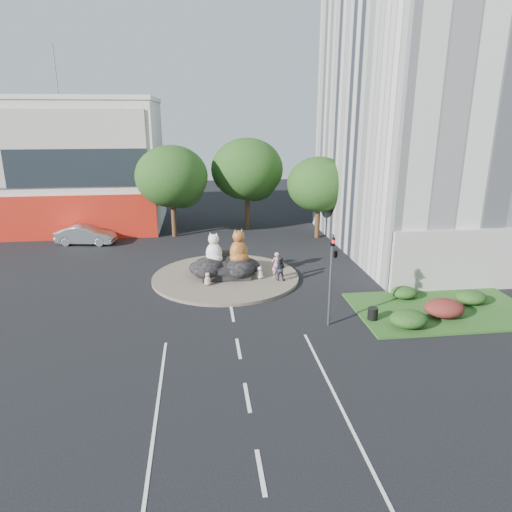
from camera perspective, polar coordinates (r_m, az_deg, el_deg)
The scene contains 23 objects.
ground at distance 22.35m, azimuth -2.21°, elevation -11.49°, with size 120.00×120.00×0.00m, color black.
roundabout_island at distance 31.44m, azimuth -3.81°, elevation -2.61°, with size 10.00×10.00×0.20m, color brown.
rock_plinth at distance 31.26m, azimuth -3.83°, elevation -1.66°, with size 3.20×2.60×0.90m, color black, non-canonical shape.
shophouse_block at distance 50.43m, azimuth -26.54°, elevation 10.23°, with size 25.20×12.30×17.40m.
office_tower at distance 42.15m, azimuth 26.40°, elevation 24.80°, with size 20.00×20.00×35.00m, color silver.
grass_verge at distance 28.41m, azimuth 22.25°, elevation -6.22°, with size 10.00×6.00×0.12m, color #264E1A.
tree_left at distance 42.04m, azimuth -10.39°, elevation 9.40°, with size 6.46×6.46×8.27m.
tree_mid at distance 44.17m, azimuth -1.04°, elevation 10.44°, with size 6.84×6.84×8.76m.
tree_right at distance 41.48m, azimuth 7.94°, elevation 8.55°, with size 5.70×5.70×7.30m.
hedge_near_green at distance 25.25m, azimuth 18.55°, elevation -7.48°, with size 2.00×1.60×0.90m, color #113511.
hedge_red at distance 27.17m, azimuth 22.46°, elevation -6.04°, with size 2.20×1.76×0.99m, color #4A1413.
hedge_mid_green at distance 29.64m, azimuth 25.28°, elevation -4.67°, with size 1.80×1.44×0.81m, color #113511.
hedge_back_green at distance 29.05m, azimuth 18.06°, elevation -4.36°, with size 1.60×1.28×0.72m, color #113511.
traffic_light at distance 23.66m, azimuth 9.65°, elevation -0.54°, with size 0.44×1.24×5.00m.
street_lamp at distance 31.70m, azimuth 20.15°, elevation 4.90°, with size 2.34×0.22×8.06m.
cat_white at distance 30.85m, azimuth -5.29°, elevation 1.00°, with size 1.28×1.11×2.14m, color silver, non-canonical shape.
cat_tabby at distance 30.76m, azimuth -2.18°, elevation 1.26°, with size 1.43×1.24×2.39m, color #A57022, non-canonical shape.
kitten_calico at distance 29.64m, azimuth -6.07°, elevation -2.82°, with size 0.52×0.45×0.87m, color beige, non-canonical shape.
kitten_white at distance 30.67m, azimuth 0.48°, elevation -2.04°, with size 0.52×0.45×0.86m, color silver, non-canonical shape.
pedestrian_pink at distance 30.64m, azimuth 2.55°, elevation -1.14°, with size 0.66×0.43×1.81m, color #C68094.
pedestrian_dark at distance 30.25m, azimuth 2.99°, elevation -1.61°, with size 0.77×0.60×1.59m, color #21222A.
parked_car at distance 42.16m, azimuth -20.50°, elevation 2.47°, with size 1.73×4.96×1.64m, color #ABAFB3.
litter_bin at distance 25.66m, azimuth 14.40°, elevation -6.99°, with size 0.55×0.55×0.66m, color black.
Camera 1 is at (-1.60, -19.56, 10.70)m, focal length 32.00 mm.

